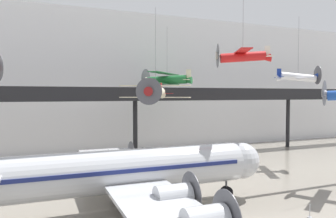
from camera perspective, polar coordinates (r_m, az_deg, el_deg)
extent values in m
cube|color=white|center=(58.57, -8.13, 4.63)|extent=(140.00, 3.00, 24.24)
cube|color=black|center=(49.68, -5.42, 1.97)|extent=(110.00, 3.20, 0.90)
cube|color=black|center=(48.21, -4.88, 3.14)|extent=(110.00, 0.12, 1.10)
cylinder|color=black|center=(50.89, -5.72, -3.62)|extent=(0.70, 0.70, 9.02)
cylinder|color=black|center=(66.35, 20.14, -2.32)|extent=(0.70, 0.70, 9.02)
cylinder|color=#B7BABF|center=(27.85, -8.07, -10.63)|extent=(21.70, 3.96, 3.54)
sphere|color=#B7BABF|center=(32.57, 12.61, -8.73)|extent=(3.47, 3.47, 3.47)
cube|color=navy|center=(27.77, -8.08, -9.92)|extent=(20.20, 4.01, 0.32)
cube|color=#B7BABF|center=(36.47, -10.15, -8.77)|extent=(5.30, 13.93, 0.28)
cube|color=#B7BABF|center=(20.34, 0.20, -17.99)|extent=(5.30, 13.93, 0.28)
cylinder|color=#B7BABF|center=(33.90, -6.57, -9.53)|extent=(2.55, 1.75, 1.70)
cylinder|color=#4C4C51|center=(34.27, -4.30, -9.38)|extent=(0.12, 3.23, 3.23)
cylinder|color=#B7BABF|center=(38.37, -8.42, -8.11)|extent=(2.55, 1.75, 1.70)
cylinder|color=#4C4C51|center=(38.70, -6.40, -8.01)|extent=(0.12, 3.23, 3.23)
cylinder|color=#B7BABF|center=(23.53, 0.87, -14.97)|extent=(2.55, 1.75, 1.70)
cylinder|color=#4C4C51|center=(24.07, 4.02, -14.57)|extent=(0.12, 3.23, 3.23)
cylinder|color=#4C4C51|center=(20.16, 10.12, -18.07)|extent=(0.12, 3.23, 3.23)
cylinder|color=#4C4C51|center=(32.25, 10.11, -13.16)|extent=(0.20, 0.20, 1.21)
cylinder|color=black|center=(32.42, 10.10, -14.20)|extent=(1.31, 0.41, 1.30)
cylinder|color=#4C4C51|center=(31.18, -8.84, -13.71)|extent=(0.20, 0.20, 1.21)
cylinder|color=black|center=(31.35, -8.83, -14.78)|extent=(1.31, 0.41, 1.30)
cylinder|color=#4C4C51|center=(25.95, -5.93, -17.09)|extent=(0.20, 0.20, 1.21)
cylinder|color=black|center=(26.16, -5.93, -18.34)|extent=(1.31, 0.41, 1.30)
cylinder|color=#1E6B33|center=(51.58, -0.17, 5.04)|extent=(5.65, 5.43, 1.55)
cone|color=beige|center=(52.87, -3.62, 5.09)|extent=(1.61, 1.61, 1.21)
cylinder|color=#4C4C51|center=(52.97, -3.86, 5.09)|extent=(2.42, 2.56, 3.48)
cone|color=#1E6B33|center=(50.55, 3.18, 4.97)|extent=(2.07, 2.04, 1.19)
cube|color=#1E6B33|center=(51.77, -0.58, 6.22)|extent=(7.84, 8.19, 0.10)
cube|color=#1E6B33|center=(51.70, -0.58, 4.44)|extent=(7.84, 8.19, 0.10)
cube|color=beige|center=(50.48, 3.61, 6.00)|extent=(0.61, 0.58, 1.61)
cube|color=beige|center=(50.43, 3.61, 5.09)|extent=(2.96, 3.07, 0.06)
cylinder|color=slate|center=(51.97, -0.17, 10.03)|extent=(0.04, 0.04, 7.70)
cylinder|color=red|center=(35.17, 12.89, 8.82)|extent=(4.62, 2.81, 1.22)
cone|color=silver|center=(34.81, 8.93, 9.15)|extent=(1.05, 1.10, 0.86)
cylinder|color=#4C4C51|center=(34.79, 8.66, 9.18)|extent=(1.07, 2.27, 2.48)
cone|color=red|center=(35.64, 16.47, 8.49)|extent=(1.50, 1.27, 0.88)
cube|color=red|center=(35.17, 12.44, 9.57)|extent=(3.93, 6.79, 0.10)
cube|color=silver|center=(35.79, 16.92, 9.59)|extent=(0.53, 0.29, 1.15)
cube|color=silver|center=(35.73, 16.91, 8.68)|extent=(1.55, 2.49, 0.06)
cylinder|color=slate|center=(35.75, 12.95, 14.64)|extent=(0.04, 0.04, 6.33)
cylinder|color=beige|center=(39.97, -2.17, 2.73)|extent=(4.23, 5.43, 1.59)
cone|color=maroon|center=(37.07, -3.27, 3.07)|extent=(1.41, 1.38, 1.06)
cylinder|color=#4C4C51|center=(36.87, -3.36, 3.10)|extent=(2.56, 1.77, 3.07)
cone|color=beige|center=(42.67, -1.29, 2.44)|extent=(1.73, 1.89, 1.11)
cube|color=beige|center=(39.64, -2.30, 4.09)|extent=(7.90, 6.01, 0.10)
cube|color=beige|center=(39.63, -2.29, 2.04)|extent=(7.90, 6.01, 0.10)
cube|color=maroon|center=(43.02, -1.18, 3.66)|extent=(0.44, 0.61, 1.42)
cube|color=maroon|center=(43.01, -1.18, 2.72)|extent=(2.93, 2.31, 0.06)
cylinder|color=slate|center=(40.36, -2.19, 10.54)|extent=(0.04, 0.04, 9.79)
cylinder|color=silver|center=(48.54, 21.70, 5.18)|extent=(4.76, 2.87, 1.45)
cone|color=navy|center=(49.45, 24.41, 5.38)|extent=(1.08, 1.12, 0.88)
cylinder|color=#4C4C51|center=(49.52, 24.59, 5.39)|extent=(1.09, 2.33, 2.54)
cone|color=silver|center=(47.79, 19.09, 4.99)|extent=(1.57, 1.31, 0.96)
cube|color=silver|center=(48.63, 22.01, 4.83)|extent=(4.00, 6.97, 0.10)
cube|color=navy|center=(47.75, 18.77, 5.98)|extent=(0.55, 0.29, 1.17)
cube|color=navy|center=(47.72, 18.76, 5.28)|extent=(1.58, 2.55, 0.06)
cylinder|color=slate|center=(48.95, 21.78, 10.29)|extent=(0.04, 0.04, 7.75)
cone|color=white|center=(38.30, 25.88, 2.51)|extent=(1.23, 1.20, 0.93)
cylinder|color=#4C4C51|center=(38.33, 25.61, 2.53)|extent=(2.27, 1.51, 2.69)
cylinder|color=#B2B5BA|center=(30.24, 23.46, -16.88)|extent=(0.36, 0.36, 0.04)
cylinder|color=#B2B5BA|center=(30.08, 23.47, -15.99)|extent=(0.07, 0.07, 0.95)
sphere|color=#B2B5BA|center=(29.92, 23.49, -15.05)|extent=(0.10, 0.10, 0.10)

